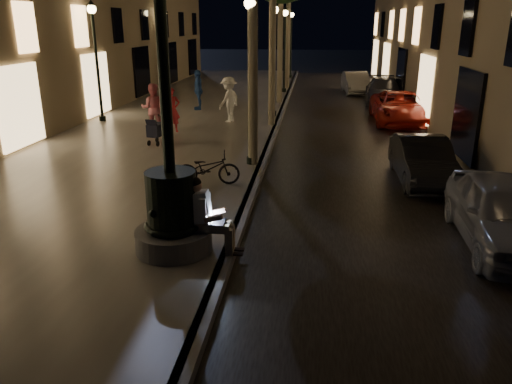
# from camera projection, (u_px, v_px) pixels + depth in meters

# --- Properties ---
(ground) EXTENTS (120.00, 120.00, 0.00)m
(ground) POSITION_uv_depth(u_px,v_px,m) (278.00, 124.00, 21.39)
(ground) COLOR black
(ground) RESTS_ON ground
(cobble_lane) EXTENTS (6.00, 45.00, 0.02)m
(cobble_lane) POSITION_uv_depth(u_px,v_px,m) (349.00, 126.00, 21.06)
(cobble_lane) COLOR black
(cobble_lane) RESTS_ON ground
(promenade) EXTENTS (8.00, 45.00, 0.20)m
(promenade) POSITION_uv_depth(u_px,v_px,m) (187.00, 120.00, 21.78)
(promenade) COLOR #615C56
(promenade) RESTS_ON ground
(curb_strip) EXTENTS (0.25, 45.00, 0.20)m
(curb_strip) POSITION_uv_depth(u_px,v_px,m) (278.00, 122.00, 21.36)
(curb_strip) COLOR #59595B
(curb_strip) RESTS_ON ground
(fountain_lamppost) EXTENTS (1.40, 1.40, 5.21)m
(fountain_lamppost) POSITION_uv_depth(u_px,v_px,m) (171.00, 198.00, 8.88)
(fountain_lamppost) COLOR #59595B
(fountain_lamppost) RESTS_ON promenade
(seated_man_laptop) EXTENTS (1.05, 0.35, 1.42)m
(seated_man_laptop) POSITION_uv_depth(u_px,v_px,m) (206.00, 213.00, 8.91)
(seated_man_laptop) COLOR gray
(seated_man_laptop) RESTS_ON promenade
(lamp_curb_a) EXTENTS (0.36, 0.36, 4.81)m
(lamp_curb_a) POSITION_uv_depth(u_px,v_px,m) (251.00, 58.00, 13.79)
(lamp_curb_a) COLOR black
(lamp_curb_a) RESTS_ON promenade
(lamp_curb_b) EXTENTS (0.36, 0.36, 4.81)m
(lamp_curb_b) POSITION_uv_depth(u_px,v_px,m) (274.00, 45.00, 21.31)
(lamp_curb_b) COLOR black
(lamp_curb_b) RESTS_ON promenade
(lamp_curb_c) EXTENTS (0.36, 0.36, 4.81)m
(lamp_curb_c) POSITION_uv_depth(u_px,v_px,m) (285.00, 39.00, 28.83)
(lamp_curb_c) COLOR black
(lamp_curb_c) RESTS_ON promenade
(lamp_curb_d) EXTENTS (0.36, 0.36, 4.81)m
(lamp_curb_d) POSITION_uv_depth(u_px,v_px,m) (291.00, 35.00, 36.35)
(lamp_curb_d) COLOR black
(lamp_curb_d) RESTS_ON promenade
(lamp_left_b) EXTENTS (0.36, 0.36, 4.81)m
(lamp_left_b) POSITION_uv_depth(u_px,v_px,m) (95.00, 46.00, 20.19)
(lamp_left_b) COLOR black
(lamp_left_b) RESTS_ON promenade
(lamp_left_c) EXTENTS (0.36, 0.36, 4.81)m
(lamp_left_c) POSITION_uv_depth(u_px,v_px,m) (165.00, 38.00, 29.59)
(lamp_left_c) COLOR black
(lamp_left_c) RESTS_ON promenade
(stroller) EXTENTS (0.54, 1.00, 1.00)m
(stroller) POSITION_uv_depth(u_px,v_px,m) (156.00, 130.00, 16.91)
(stroller) COLOR black
(stroller) RESTS_ON promenade
(car_front) EXTENTS (1.76, 4.06, 1.37)m
(car_front) POSITION_uv_depth(u_px,v_px,m) (504.00, 213.00, 9.65)
(car_front) COLOR #9A9CA2
(car_front) RESTS_ON ground
(car_second) EXTENTS (1.33, 3.74, 1.23)m
(car_second) POSITION_uv_depth(u_px,v_px,m) (423.00, 161.00, 13.52)
(car_second) COLOR black
(car_second) RESTS_ON ground
(car_third) EXTENTS (2.25, 4.84, 1.34)m
(car_third) POSITION_uv_depth(u_px,v_px,m) (400.00, 108.00, 21.49)
(car_third) COLOR maroon
(car_third) RESTS_ON ground
(car_rear) EXTENTS (2.26, 4.76, 1.34)m
(car_rear) POSITION_uv_depth(u_px,v_px,m) (384.00, 91.00, 26.65)
(car_rear) COLOR #323237
(car_rear) RESTS_ON ground
(car_fifth) EXTENTS (1.65, 4.01, 1.29)m
(car_fifth) POSITION_uv_depth(u_px,v_px,m) (356.00, 83.00, 30.41)
(car_fifth) COLOR #A7A6A2
(car_fifth) RESTS_ON ground
(pedestrian_red) EXTENTS (0.73, 0.64, 1.67)m
(pedestrian_red) POSITION_uv_depth(u_px,v_px,m) (172.00, 110.00, 18.72)
(pedestrian_red) COLOR red
(pedestrian_red) RESTS_ON promenade
(pedestrian_pink) EXTENTS (1.00, 0.85, 1.82)m
(pedestrian_pink) POSITION_uv_depth(u_px,v_px,m) (153.00, 108.00, 18.70)
(pedestrian_pink) COLOR #D3707E
(pedestrian_pink) RESTS_ON promenade
(pedestrian_white) EXTENTS (1.15, 1.37, 1.84)m
(pedestrian_white) POSITION_uv_depth(u_px,v_px,m) (229.00, 100.00, 20.66)
(pedestrian_white) COLOR white
(pedestrian_white) RESTS_ON promenade
(pedestrian_blue) EXTENTS (0.70, 1.16, 1.86)m
(pedestrian_blue) POSITION_uv_depth(u_px,v_px,m) (198.00, 90.00, 23.55)
(pedestrian_blue) COLOR navy
(pedestrian_blue) RESTS_ON promenade
(bicycle) EXTENTS (1.71, 0.85, 0.86)m
(bicycle) POSITION_uv_depth(u_px,v_px,m) (208.00, 168.00, 12.75)
(bicycle) COLOR black
(bicycle) RESTS_ON promenade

